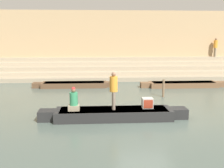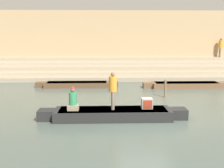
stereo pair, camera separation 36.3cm
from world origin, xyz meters
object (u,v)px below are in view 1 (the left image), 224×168
at_px(person_rowing, 74,101).
at_px(person_on_steps, 216,46).
at_px(moored_boat_distant, 74,84).
at_px(person_standing, 114,88).
at_px(moored_boat_shore, 183,84).
at_px(mooring_post, 163,88).
at_px(rowboat_main, 114,114).
at_px(tv_set, 147,103).

relative_size(person_rowing, person_on_steps, 0.60).
bearing_deg(person_on_steps, person_rowing, 164.25).
relative_size(person_rowing, moored_boat_distant, 0.18).
bearing_deg(person_standing, moored_boat_distant, 93.29).
relative_size(person_standing, moored_boat_shore, 0.27).
bearing_deg(mooring_post, rowboat_main, -129.15).
xyz_separation_m(rowboat_main, mooring_post, (3.24, 3.98, 0.29)).
bearing_deg(moored_boat_distant, person_on_steps, 20.09).
bearing_deg(person_rowing, person_on_steps, 62.30).
bearing_deg(moored_boat_shore, tv_set, -121.88).
relative_size(moored_boat_shore, moored_boat_distant, 1.05).
distance_m(moored_boat_distant, mooring_post, 6.48).
bearing_deg(moored_boat_distant, tv_set, -65.13).
bearing_deg(person_standing, mooring_post, 36.50).
distance_m(person_rowing, tv_set, 3.25).
distance_m(moored_boat_distant, person_on_steps, 13.91).
height_order(moored_boat_shore, mooring_post, mooring_post).
bearing_deg(person_standing, rowboat_main, -98.61).
xyz_separation_m(tv_set, person_on_steps, (8.80, 12.58, 1.97)).
bearing_deg(moored_boat_shore, rowboat_main, -130.04).
xyz_separation_m(person_rowing, mooring_post, (4.97, 4.05, -0.33)).
xyz_separation_m(rowboat_main, moored_boat_shore, (5.46, 6.93, -0.05)).
distance_m(rowboat_main, moored_boat_distant, 7.69).
bearing_deg(person_standing, person_on_steps, 36.72).
distance_m(mooring_post, person_on_steps, 11.41).
height_order(tv_set, moored_boat_distant, tv_set).
bearing_deg(person_on_steps, moored_boat_distant, 140.60).
relative_size(rowboat_main, tv_set, 13.61).
xyz_separation_m(person_standing, tv_set, (1.52, 0.09, -0.72)).
xyz_separation_m(tv_set, moored_boat_shore, (3.94, 6.82, -0.48)).
xyz_separation_m(person_standing, mooring_post, (3.25, 3.96, -0.86)).
relative_size(tv_set, mooring_post, 0.45).
bearing_deg(moored_boat_distant, mooring_post, -34.11).
distance_m(person_standing, tv_set, 1.68).
distance_m(rowboat_main, person_standing, 1.15).
height_order(rowboat_main, moored_boat_distant, rowboat_main).
bearing_deg(person_on_steps, person_standing, 168.41).
xyz_separation_m(rowboat_main, person_on_steps, (10.31, 12.69, 2.40)).
bearing_deg(mooring_post, person_on_steps, 50.94).
height_order(person_rowing, mooring_post, person_rowing).
bearing_deg(mooring_post, person_rowing, -140.78).
bearing_deg(tv_set, moored_boat_shore, 65.63).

